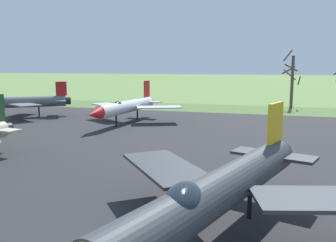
% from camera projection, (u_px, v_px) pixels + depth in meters
% --- Properties ---
extents(asphalt_apron, '(95.27, 57.26, 0.05)m').
position_uv_depth(asphalt_apron, '(206.00, 162.00, 27.13)').
color(asphalt_apron, '#28282B').
rests_on(asphalt_apron, ground).
extents(grass_verge_strip, '(155.27, 12.00, 0.06)m').
position_uv_depth(grass_verge_strip, '(248.00, 110.00, 59.82)').
color(grass_verge_strip, '#4C6A35').
rests_on(grass_verge_strip, ground).
extents(jet_fighter_front_left, '(13.81, 16.21, 5.20)m').
position_uv_depth(jet_fighter_front_left, '(218.00, 191.00, 14.05)').
color(jet_fighter_front_left, '#33383D').
rests_on(jet_fighter_front_left, ground).
extents(jet_fighter_rear_center, '(14.06, 11.09, 4.89)m').
position_uv_depth(jet_fighter_rear_center, '(13.00, 102.00, 50.14)').
color(jet_fighter_rear_center, '#565B60').
rests_on(jet_fighter_rear_center, ground).
extents(jet_fighter_rear_right, '(13.00, 15.65, 5.10)m').
position_uv_depth(jet_fighter_rear_right, '(126.00, 107.00, 44.85)').
color(jet_fighter_rear_right, silver).
rests_on(jet_fighter_rear_right, ground).
extents(bare_tree_far_left, '(3.06, 3.34, 9.84)m').
position_uv_depth(bare_tree_far_left, '(292.00, 79.00, 61.02)').
color(bare_tree_far_left, brown).
rests_on(bare_tree_far_left, ground).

